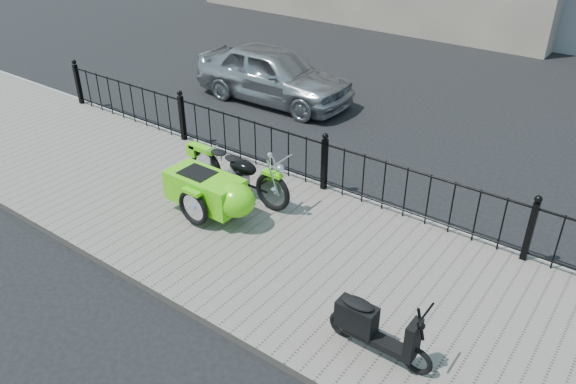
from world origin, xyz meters
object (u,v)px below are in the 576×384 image
Objects in this scene: spare_tire at (200,178)px; sedan_car at (274,74)px; scooter at (373,327)px; motorcycle_sidecar at (219,189)px.

spare_tire is 4.93m from sedan_car.
scooter is at bearing -19.45° from spare_tire.
sedan_car is (-6.10, 6.04, 0.22)m from scooter.
motorcycle_sidecar is 0.56× the size of sedan_car.
sedan_car is at bearing 118.32° from motorcycle_sidecar.
motorcycle_sidecar is 5.51m from sedan_car.
motorcycle_sidecar reaches higher than scooter.
scooter reaches higher than spare_tire.
spare_tire is (-0.75, 0.30, -0.17)m from motorcycle_sidecar.
sedan_car reaches higher than scooter.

